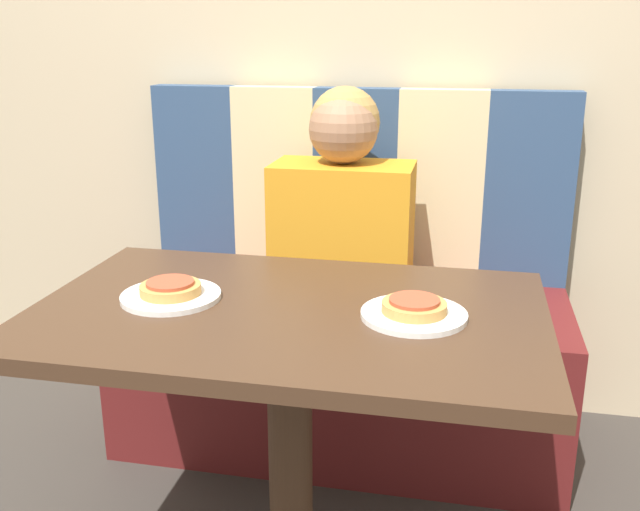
{
  "coord_description": "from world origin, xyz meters",
  "views": [
    {
      "loc": [
        0.35,
        -1.36,
        1.26
      ],
      "look_at": [
        0.0,
        0.33,
        0.72
      ],
      "focal_mm": 40.0,
      "sensor_mm": 36.0,
      "label": 1
    }
  ],
  "objects": [
    {
      "name": "wall_back",
      "position": [
        0.0,
        1.0,
        1.3
      ],
      "size": [
        7.0,
        0.05,
        2.6
      ],
      "color": "#C6B28E",
      "rests_on": "ground_plane"
    },
    {
      "name": "booth_seat",
      "position": [
        0.0,
        0.66,
        0.24
      ],
      "size": [
        1.37,
        0.58,
        0.49
      ],
      "color": "#5B1919",
      "rests_on": "ground_plane"
    },
    {
      "name": "booth_backrest",
      "position": [
        -0.0,
        0.91,
        0.79
      ],
      "size": [
        1.37,
        0.08,
        0.61
      ],
      "color": "navy",
      "rests_on": "booth_seat"
    },
    {
      "name": "dining_table",
      "position": [
        0.0,
        0.0,
        0.61
      ],
      "size": [
        1.08,
        0.69,
        0.7
      ],
      "color": "#422B1C",
      "rests_on": "ground_plane"
    },
    {
      "name": "person",
      "position": [
        0.0,
        0.67,
        0.79
      ],
      "size": [
        0.41,
        0.24,
        0.63
      ],
      "color": "orange",
      "rests_on": "booth_seat"
    },
    {
      "name": "plate_left",
      "position": [
        -0.27,
        0.0,
        0.71
      ],
      "size": [
        0.22,
        0.22,
        0.01
      ],
      "color": "white",
      "rests_on": "dining_table"
    },
    {
      "name": "plate_right",
      "position": [
        0.27,
        0.0,
        0.71
      ],
      "size": [
        0.22,
        0.22,
        0.01
      ],
      "color": "white",
      "rests_on": "dining_table"
    },
    {
      "name": "pizza_left",
      "position": [
        -0.27,
        0.0,
        0.73
      ],
      "size": [
        0.13,
        0.13,
        0.03
      ],
      "color": "#C68E47",
      "rests_on": "plate_left"
    },
    {
      "name": "pizza_right",
      "position": [
        0.27,
        0.0,
        0.73
      ],
      "size": [
        0.13,
        0.13,
        0.03
      ],
      "color": "#C68E47",
      "rests_on": "plate_right"
    }
  ]
}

